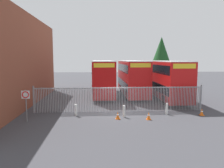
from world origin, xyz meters
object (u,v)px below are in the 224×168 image
Objects in this scene: bollard_near_right at (167,109)px; traffic_cone_mid_forecourt at (202,112)px; bollard_near_left at (76,110)px; double_decker_bus_near_gate at (165,78)px; double_decker_bus_behind_fence_left at (103,77)px; bollard_center_front at (124,111)px; traffic_cone_by_gate at (149,116)px; speed_limit_sign_post at (26,98)px; traffic_cone_near_kerb at (118,115)px; double_decker_bus_behind_fence_right at (132,76)px.

bollard_near_right reaches higher than traffic_cone_mid_forecourt.
double_decker_bus_near_gate is at bearing 35.96° from bollard_near_left.
double_decker_bus_behind_fence_left is at bearing 75.88° from bollard_near_left.
traffic_cone_by_gate is (1.82, -0.82, -0.19)m from bollard_center_front.
speed_limit_sign_post reaches higher than bollard_near_left.
bollard_near_right is 11.22m from speed_limit_sign_post.
traffic_cone_mid_forecourt is 7.06m from traffic_cone_near_kerb.
double_decker_bus_behind_fence_left reaches higher than bollard_near_right.
bollard_center_front is (-5.80, -7.71, -1.95)m from double_decker_bus_near_gate.
traffic_cone_mid_forecourt is at bearing -84.80° from double_decker_bus_near_gate.
bollard_near_right is at bearing -106.55° from double_decker_bus_near_gate.
double_decker_bus_behind_fence_left is 11.38× the size of bollard_near_left.
double_decker_bus_behind_fence_right is at bearing 98.07° from bollard_near_right.
double_decker_bus_near_gate is at bearing 95.20° from traffic_cone_mid_forecourt.
double_decker_bus_near_gate reaches higher than bollard_center_front.
double_decker_bus_behind_fence_left is 18.32× the size of traffic_cone_near_kerb.
bollard_near_right is at bearing 15.35° from traffic_cone_near_kerb.
speed_limit_sign_post reaches higher than traffic_cone_by_gate.
double_decker_bus_behind_fence_right is at bearing 75.34° from traffic_cone_near_kerb.
double_decker_bus_near_gate is 1.00× the size of double_decker_bus_behind_fence_right.
double_decker_bus_near_gate is 10.59m from traffic_cone_near_kerb.
traffic_cone_near_kerb is (-2.36, 0.32, 0.00)m from traffic_cone_by_gate.
speed_limit_sign_post reaches higher than traffic_cone_near_kerb.
double_decker_bus_behind_fence_left is 12.01m from traffic_cone_by_gate.
traffic_cone_by_gate is at bearing -7.73° from traffic_cone_near_kerb.
bollard_center_front is 1.00× the size of bollard_near_right.
traffic_cone_near_kerb is at bearing -19.49° from bollard_near_left.
traffic_cone_near_kerb is at bearing 172.27° from traffic_cone_by_gate.
bollard_near_left is 1.00× the size of bollard_near_right.
double_decker_bus_near_gate reaches higher than traffic_cone_by_gate.
double_decker_bus_behind_fence_right reaches higher than bollard_center_front.
bollard_center_front and bollard_near_right have the same top height.
bollard_near_right is (5.11, -9.89, -1.95)m from double_decker_bus_behind_fence_left.
traffic_cone_by_gate is at bearing -14.77° from bollard_near_left.
double_decker_bus_behind_fence_left is at bearing 117.33° from bollard_near_right.
double_decker_bus_behind_fence_right is 10.87m from bollard_center_front.
bollard_center_front is at bearing -102.53° from double_decker_bus_behind_fence_right.
traffic_cone_near_kerb is 6.97m from speed_limit_sign_post.
traffic_cone_near_kerb is (-0.54, -0.50, -0.19)m from bollard_center_front.
double_decker_bus_behind_fence_right is 11.51m from traffic_cone_near_kerb.
bollard_near_left is (-6.21, -9.76, -1.95)m from double_decker_bus_behind_fence_right.
traffic_cone_mid_forecourt is at bearing 4.86° from traffic_cone_near_kerb.
double_decker_bus_near_gate is at bearing 64.97° from traffic_cone_by_gate.
bollard_near_left is 3.95m from bollard_center_front.
double_decker_bus_near_gate reaches higher than traffic_cone_mid_forecourt.
traffic_cone_mid_forecourt is at bearing 0.87° from bollard_center_front.
double_decker_bus_behind_fence_left is at bearing 178.26° from double_decker_bus_behind_fence_right.
bollard_center_front is at bearing 155.72° from traffic_cone_by_gate.
double_decker_bus_near_gate reaches higher than bollard_near_left.
double_decker_bus_behind_fence_right is 14.86m from speed_limit_sign_post.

